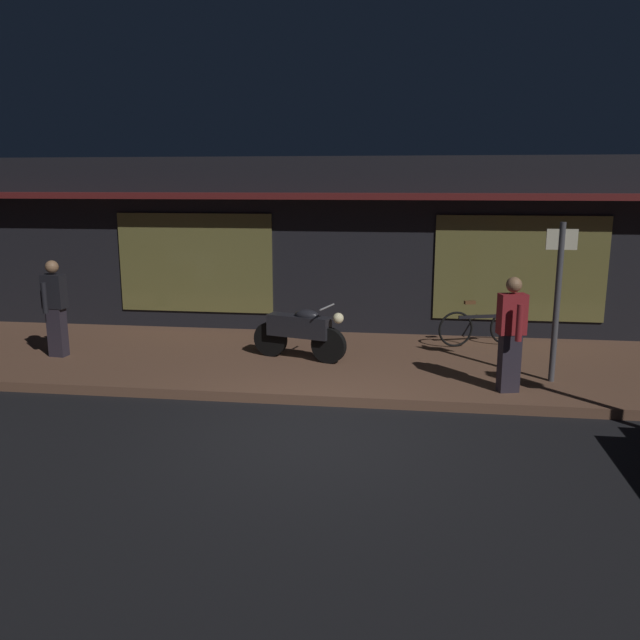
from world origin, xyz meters
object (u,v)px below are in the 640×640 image
object	(u,v)px
bicycle_parked	(481,327)
sign_post	(558,293)
person_photographer	(55,306)
person_bystander	(511,332)
motorcycle	(301,331)

from	to	relation	value
bicycle_parked	sign_post	distance (m)	2.45
person_photographer	sign_post	bearing A→B (deg)	-2.40
bicycle_parked	person_bystander	bearing A→B (deg)	-87.66
bicycle_parked	motorcycle	bearing A→B (deg)	-156.06
bicycle_parked	person_photographer	world-z (taller)	person_photographer
bicycle_parked	sign_post	size ratio (longest dim) A/B	0.66
person_photographer	person_bystander	xyz separation A→B (m)	(7.45, -0.93, 0.00)
motorcycle	person_photographer	size ratio (longest dim) A/B	1.00
motorcycle	person_photographer	world-z (taller)	person_photographer
motorcycle	person_bystander	bearing A→B (deg)	-21.41
motorcycle	sign_post	world-z (taller)	sign_post
motorcycle	person_photographer	distance (m)	4.24
bicycle_parked	person_photographer	xyz separation A→B (m)	(-7.35, -1.73, 0.52)
motorcycle	bicycle_parked	xyz separation A→B (m)	(3.14, 1.39, -0.14)
motorcycle	sign_post	xyz separation A→B (m)	(3.98, -0.68, 0.86)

